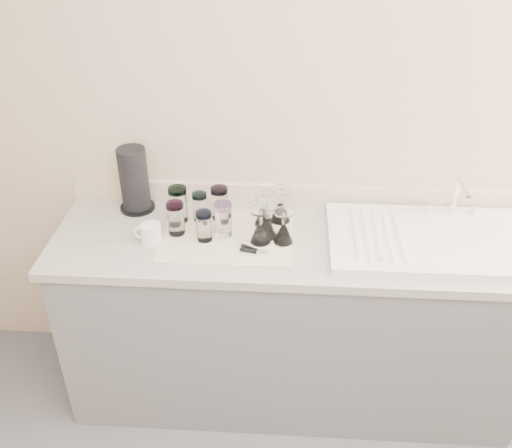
# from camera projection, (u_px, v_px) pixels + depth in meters

# --- Properties ---
(room_envelope) EXTENTS (3.54, 3.50, 2.52)m
(room_envelope) POSITION_uv_depth(u_px,v_px,m) (304.00, 311.00, 1.04)
(room_envelope) COLOR #545459
(room_envelope) RESTS_ON ground
(counter_unit) EXTENTS (2.06, 0.62, 0.90)m
(counter_unit) POSITION_uv_depth(u_px,v_px,m) (291.00, 319.00, 2.65)
(counter_unit) COLOR slate
(counter_unit) RESTS_ON ground
(sink_unit) EXTENTS (0.82, 0.50, 0.22)m
(sink_unit) POSITION_uv_depth(u_px,v_px,m) (428.00, 239.00, 2.37)
(sink_unit) COLOR white
(sink_unit) RESTS_ON counter_unit
(dish_towel) EXTENTS (0.55, 0.42, 0.01)m
(dish_towel) POSITION_uv_depth(u_px,v_px,m) (227.00, 236.00, 2.42)
(dish_towel) COLOR white
(dish_towel) RESTS_ON counter_unit
(tumbler_teal) EXTENTS (0.08, 0.08, 0.16)m
(tumbler_teal) POSITION_uv_depth(u_px,v_px,m) (178.00, 204.00, 2.47)
(tumbler_teal) COLOR white
(tumbler_teal) RESTS_ON dish_towel
(tumbler_cyan) EXTENTS (0.07, 0.07, 0.13)m
(tumbler_cyan) POSITION_uv_depth(u_px,v_px,m) (200.00, 207.00, 2.48)
(tumbler_cyan) COLOR white
(tumbler_cyan) RESTS_ON dish_towel
(tumbler_purple) EXTENTS (0.08, 0.08, 0.15)m
(tumbler_purple) POSITION_uv_depth(u_px,v_px,m) (220.00, 203.00, 2.49)
(tumbler_purple) COLOR white
(tumbler_purple) RESTS_ON dish_towel
(tumbler_magenta) EXTENTS (0.07, 0.07, 0.15)m
(tumbler_magenta) POSITION_uv_depth(u_px,v_px,m) (176.00, 218.00, 2.39)
(tumbler_magenta) COLOR white
(tumbler_magenta) RESTS_ON dish_towel
(tumbler_blue) EXTENTS (0.07, 0.07, 0.13)m
(tumbler_blue) POSITION_uv_depth(u_px,v_px,m) (204.00, 226.00, 2.35)
(tumbler_blue) COLOR white
(tumbler_blue) RESTS_ON dish_towel
(tumbler_lavender) EXTENTS (0.08, 0.08, 0.15)m
(tumbler_lavender) POSITION_uv_depth(u_px,v_px,m) (223.00, 219.00, 2.38)
(tumbler_lavender) COLOR white
(tumbler_lavender) RESTS_ON dish_towel
(goblet_back_left) EXTENTS (0.08, 0.08, 0.14)m
(goblet_back_left) POSITION_uv_depth(u_px,v_px,m) (264.00, 215.00, 2.46)
(goblet_back_left) COLOR white
(goblet_back_left) RESTS_ON dish_towel
(goblet_back_right) EXTENTS (0.09, 0.09, 0.16)m
(goblet_back_right) POSITION_uv_depth(u_px,v_px,m) (280.00, 210.00, 2.49)
(goblet_back_right) COLOR white
(goblet_back_right) RESTS_ON dish_towel
(goblet_front_left) EXTENTS (0.09, 0.09, 0.15)m
(goblet_front_left) POSITION_uv_depth(u_px,v_px,m) (260.00, 231.00, 2.35)
(goblet_front_left) COLOR white
(goblet_front_left) RESTS_ON dish_towel
(goblet_front_right) EXTENTS (0.08, 0.08, 0.15)m
(goblet_front_right) POSITION_uv_depth(u_px,v_px,m) (283.00, 231.00, 2.35)
(goblet_front_right) COLOR white
(goblet_front_right) RESTS_ON dish_towel
(goblet_extra) EXTENTS (0.09, 0.09, 0.15)m
(goblet_extra) POSITION_uv_depth(u_px,v_px,m) (267.00, 226.00, 2.38)
(goblet_extra) COLOR white
(goblet_extra) RESTS_ON dish_towel
(can_opener) EXTENTS (0.12, 0.08, 0.02)m
(can_opener) POSITION_uv_depth(u_px,v_px,m) (255.00, 251.00, 2.30)
(can_opener) COLOR silver
(can_opener) RESTS_ON dish_towel
(white_mug) EXTENTS (0.12, 0.09, 0.09)m
(white_mug) POSITION_uv_depth(u_px,v_px,m) (150.00, 234.00, 2.36)
(white_mug) COLOR white
(white_mug) RESTS_ON counter_unit
(paper_towel_roll) EXTENTS (0.16, 0.16, 0.30)m
(paper_towel_roll) POSITION_uv_depth(u_px,v_px,m) (134.00, 180.00, 2.54)
(paper_towel_roll) COLOR black
(paper_towel_roll) RESTS_ON counter_unit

